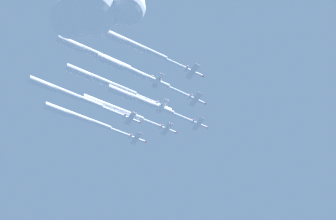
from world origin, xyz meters
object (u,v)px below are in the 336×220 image
object	(u,v)px
jet_starboard_outer	(67,93)
jet_starboard_mid	(79,117)
jet_lead	(141,101)
jet_trail_port	(95,54)
jet_port_outer	(133,45)
jet_port_inner	(114,109)
jet_port_mid	(102,81)
jet_starboard_inner	(134,72)

from	to	relation	value
jet_starboard_outer	jet_starboard_mid	bearing A→B (deg)	79.43
jet_lead	jet_trail_port	xyz separation A→B (m)	(-19.55, -26.45, 1.75)
jet_port_outer	jet_trail_port	world-z (taller)	jet_port_outer
jet_lead	jet_port_outer	xyz separation A→B (m)	(-2.93, -31.53, 1.91)
jet_trail_port	jet_port_inner	bearing A→B (deg)	79.56
jet_port_mid	jet_port_outer	distance (m)	25.80
jet_port_inner	jet_port_mid	xyz separation A→B (m)	(-4.46, -17.65, 0.31)
jet_starboard_inner	jet_port_outer	bearing A→B (deg)	-88.95
jet_lead	jet_port_outer	bearing A→B (deg)	-95.30
jet_lead	jet_trail_port	bearing A→B (deg)	-126.46
jet_trail_port	jet_starboard_mid	bearing A→B (deg)	106.10
jet_lead	jet_starboard_mid	distance (m)	32.91
jet_lead	jet_starboard_outer	xyz separation A→B (m)	(-33.88, -5.31, -1.27)
jet_lead	jet_port_mid	xyz separation A→B (m)	(-17.80, -10.45, 1.88)
jet_starboard_mid	jet_starboard_outer	distance (m)	17.67
jet_starboard_inner	jet_starboard_outer	bearing A→B (deg)	158.59
jet_port_mid	jet_port_outer	world-z (taller)	jet_port_mid
jet_port_inner	jet_starboard_mid	bearing A→B (deg)	164.48
jet_starboard_inner	jet_starboard_outer	size ratio (longest dim) A/B	1.01
jet_starboard_inner	jet_starboard_mid	size ratio (longest dim) A/B	1.03
jet_starboard_outer	jet_trail_port	bearing A→B (deg)	-55.86
jet_starboard_inner	jet_port_mid	size ratio (longest dim) A/B	1.02
jet_starboard_inner	jet_port_outer	size ratio (longest dim) A/B	1.09
jet_port_inner	jet_trail_port	world-z (taller)	jet_trail_port
jet_starboard_mid	jet_starboard_outer	xyz separation A→B (m)	(-3.23, -17.32, -1.34)
jet_port_mid	jet_starboard_inner	bearing A→B (deg)	-25.27
jet_starboard_mid	jet_port_outer	bearing A→B (deg)	-57.52
jet_starboard_inner	jet_trail_port	xyz separation A→B (m)	(-16.36, -9.10, 0.99)
jet_port_inner	jet_trail_port	distance (m)	34.22
jet_port_mid	jet_trail_port	size ratio (longest dim) A/B	1.02
jet_lead	jet_starboard_inner	xyz separation A→B (m)	(-3.19, -17.35, 0.77)
jet_starboard_inner	jet_port_outer	xyz separation A→B (m)	(0.26, -14.18, 1.14)
jet_starboard_mid	jet_starboard_outer	world-z (taller)	jet_starboard_mid
jet_starboard_inner	jet_port_mid	bearing A→B (deg)	154.73
jet_starboard_inner	jet_port_mid	distance (m)	16.20
jet_port_mid	jet_port_outer	xyz separation A→B (m)	(14.87, -21.08, 0.03)
jet_starboard_mid	jet_port_outer	distance (m)	51.65
jet_lead	jet_port_inner	xyz separation A→B (m)	(-13.34, 7.20, 1.56)
jet_port_outer	jet_starboard_mid	bearing A→B (deg)	122.48
jet_port_inner	jet_port_mid	bearing A→B (deg)	-104.17
jet_port_inner	jet_starboard_inner	bearing A→B (deg)	-67.53
jet_port_outer	jet_starboard_outer	world-z (taller)	jet_port_outer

